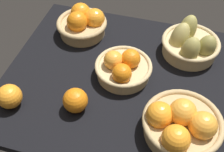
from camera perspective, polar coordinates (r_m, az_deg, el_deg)
market_tray at (r=105.98cm, az=1.93°, el=-0.95°), size 84.00×72.00×3.00cm
basket_far_right_pears at (r=114.13cm, az=14.97°, el=6.06°), size 21.91×23.22×14.41cm
basket_center at (r=102.72cm, az=2.04°, el=1.66°), size 20.34×20.34×10.55cm
basket_far_left at (r=120.92cm, az=-5.71°, el=10.27°), size 20.45×20.45×11.45cm
basket_near_right at (r=89.27cm, az=13.37°, el=-9.22°), size 24.20×24.20×12.72cm
loose_orange_front_gap at (r=99.99cm, az=-19.39°, el=-3.79°), size 8.13×8.13×8.13cm
loose_orange_back_gap at (r=94.09cm, az=-7.17°, el=-4.75°), size 8.16×8.16×8.16cm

